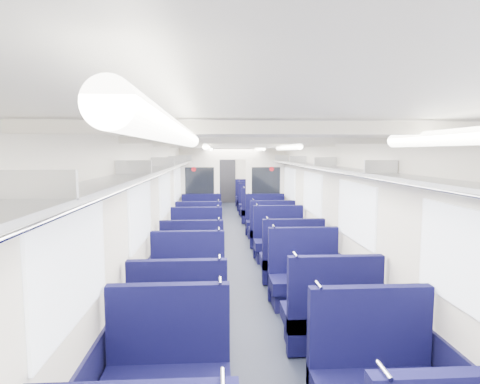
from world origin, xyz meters
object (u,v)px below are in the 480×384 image
seat_12 (193,264)px  seat_18 (201,224)px  seat_22 (205,207)px  seat_6 (168,380)px  seat_20 (204,212)px  seat_9 (330,319)px  end_door (227,180)px  seat_19 (265,223)px  seat_7 (375,384)px  seat_27 (248,198)px  seat_10 (188,288)px  seat_17 (271,232)px  seat_11 (305,281)px  seat_25 (251,202)px  seat_26 (207,198)px  seat_24 (206,203)px  seat_21 (258,212)px  seat_13 (291,262)px  seat_23 (254,206)px  seat_14 (197,246)px  seat_15 (279,243)px  seat_16 (199,234)px  bulkhead (233,189)px  seat_8 (179,325)px

seat_12 → seat_18: (0.00, 3.63, 0.00)m
seat_22 → seat_6: bearing=-90.0°
seat_20 → seat_9: bearing=-78.1°
end_door → seat_19: bearing=-83.1°
seat_7 → seat_27: same height
end_door → seat_10: 11.60m
seat_12 → seat_17: same height
seat_17 → seat_11: bearing=-90.0°
seat_12 → seat_25: (1.66, 8.00, 0.00)m
seat_20 → seat_25: same height
seat_10 → seat_17: bearing=65.0°
seat_22 → seat_20: bearing=-90.0°
seat_6 → seat_26: (0.00, 12.41, 0.00)m
seat_10 → seat_24: (0.00, 8.96, 0.00)m
seat_17 → seat_20: bearing=117.1°
seat_20 → seat_21: (1.66, -0.18, 0.00)m
seat_13 → seat_25: bearing=90.0°
seat_21 → seat_23: bearing=90.0°
seat_11 → seat_12: 1.92m
seat_14 → seat_19: same height
seat_13 → seat_20: same height
seat_15 → seat_27: (0.00, 7.69, 0.00)m
seat_9 → seat_26: 11.46m
seat_13 → seat_27: 9.01m
seat_13 → seat_18: 3.97m
seat_21 → seat_15: bearing=-90.0°
seat_9 → seat_14: (-1.66, 3.44, 0.00)m
seat_10 → seat_16: size_ratio=1.00×
bulkhead → seat_26: bulkhead is taller
seat_11 → seat_22: size_ratio=1.00×
seat_19 → seat_23: 3.27m
seat_18 → seat_22: same height
seat_19 → seat_20: same height
seat_14 → seat_27: (1.66, 7.83, 0.00)m
seat_21 → seat_26: same height
seat_6 → seat_18: 6.93m
seat_14 → seat_13: bearing=-35.5°
seat_27 → seat_12: bearing=-100.4°
seat_25 → seat_22: bearing=-143.0°
seat_10 → seat_11: size_ratio=1.00×
seat_26 → seat_17: bearing=-76.0°
seat_17 → seat_25: bearing=90.0°
seat_10 → seat_14: same height
seat_6 → seat_26: same height
seat_14 → seat_25: bearing=76.3°
seat_13 → seat_23: size_ratio=1.00×
seat_16 → seat_17: 1.66m
seat_8 → seat_16: size_ratio=1.00×
seat_15 → seat_20: same height
seat_8 → seat_17: same height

